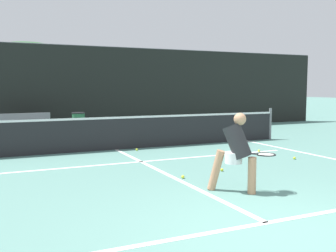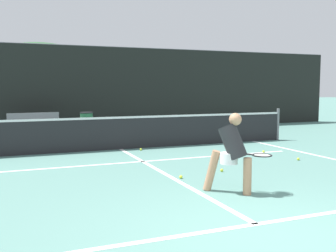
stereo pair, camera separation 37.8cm
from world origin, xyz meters
name	(u,v)px [view 2 (the right image)]	position (x,y,z in m)	size (l,w,h in m)	color
ground_plane	(275,235)	(0.00, 0.00, 0.00)	(100.00, 100.00, 0.00)	slate
court_baseline_near	(256,224)	(0.00, 0.40, 0.00)	(11.00, 0.10, 0.01)	white
court_service_line	(143,161)	(0.00, 5.09, 0.00)	(8.25, 0.10, 0.01)	white
court_center_mark	(163,173)	(0.00, 3.75, 0.00)	(0.10, 6.71, 0.01)	white
court_sideline_right	(329,158)	(4.51, 3.75, 0.00)	(0.10, 7.71, 0.01)	white
net	(121,132)	(0.00, 7.11, 0.51)	(11.09, 0.09, 1.07)	slate
fence_back	(87,89)	(0.00, 12.20, 1.72)	(24.00, 0.06, 3.46)	black
player_practicing	(232,150)	(0.51, 1.86, 0.73)	(1.13, 0.82, 1.37)	tan
tennis_ball_scattered_0	(222,170)	(1.19, 3.37, 0.03)	(0.07, 0.07, 0.07)	#D1E033
tennis_ball_scattered_2	(141,149)	(0.47, 6.68, 0.03)	(0.07, 0.07, 0.07)	#D1E033
tennis_ball_scattered_3	(181,177)	(0.14, 3.13, 0.03)	(0.07, 0.07, 0.07)	#D1E033
tennis_ball_scattered_4	(264,151)	(3.48, 5.09, 0.03)	(0.07, 0.07, 0.07)	#D1E033
tennis_ball_scattered_5	(298,159)	(3.58, 3.81, 0.03)	(0.07, 0.07, 0.07)	#D1E033
courtside_bench	(34,123)	(-2.13, 11.14, 0.48)	(1.84, 0.52, 0.86)	slate
trash_bin	(87,124)	(-0.30, 10.81, 0.43)	(0.48, 0.48, 0.87)	#28603D
parked_car	(60,112)	(-0.59, 16.50, 0.57)	(1.89, 4.28, 1.34)	maroon
tree_west	(39,52)	(-1.34, 18.41, 3.63)	(3.66, 3.66, 4.13)	brown
building_far	(50,79)	(0.00, 27.46, 2.40)	(36.00, 2.40, 4.81)	gray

